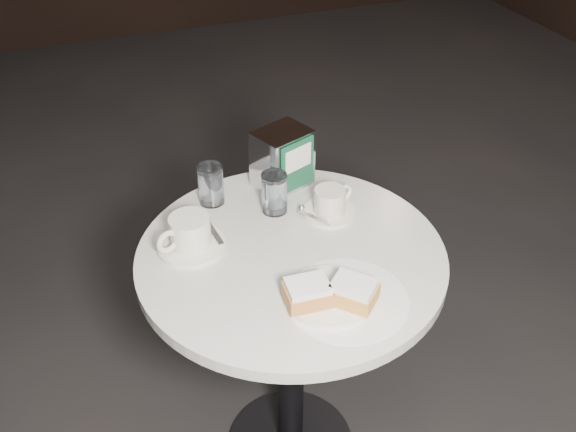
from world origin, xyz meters
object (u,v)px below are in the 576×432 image
Objects in this scene: water_glass_right at (274,193)px; napkin_dispenser at (283,159)px; beignet_plate at (330,294)px; water_glass_left at (211,185)px; coffee_cup_left at (190,235)px; coffee_cup_right at (330,203)px; cafe_table at (291,314)px.

water_glass_right is 0.63× the size of napkin_dispenser.
water_glass_right is (0.01, 0.34, 0.03)m from beignet_plate.
napkin_dispenser is (0.06, 0.10, 0.03)m from water_glass_right.
napkin_dispenser reaches higher than water_glass_right.
water_glass_left is 0.16m from water_glass_right.
coffee_cup_left is at bearing 128.73° from beignet_plate.
water_glass_left reaches higher than coffee_cup_right.
beignet_plate is 0.31m from coffee_cup_right.
coffee_cup_left is at bearing -170.73° from napkin_dispenser.
beignet_plate reaches higher than cafe_table.
coffee_cup_left is at bearing -120.39° from water_glass_left.
coffee_cup_right is (0.13, 0.28, 0.01)m from beignet_plate.
water_glass_left is at bearing 106.40° from beignet_plate.
cafe_table is at bearing -44.92° from coffee_cup_left.
coffee_cup_right is at bearing 66.00° from beignet_plate.
water_glass_right is at bearing -33.91° from water_glass_left.
cafe_table is 7.31× the size of water_glass_left.
napkin_dispenser is (-0.06, 0.16, 0.05)m from coffee_cup_right.
cafe_table is 0.29m from beignet_plate.
coffee_cup_right is 1.63× the size of water_glass_right.
coffee_cup_left is 0.33m from napkin_dispenser.
napkin_dispenser is at bearing 2.99° from water_glass_left.
water_glass_left is (-0.25, 0.15, 0.02)m from coffee_cup_right.
coffee_cup_right reaches higher than beignet_plate.
water_glass_right is 0.12m from napkin_dispenser.
napkin_dispenser is at bearing 92.11° from coffee_cup_right.
napkin_dispenser reaches higher than coffee_cup_left.
beignet_plate is 1.17× the size of coffee_cup_left.
cafe_table is at bearing -65.72° from water_glass_left.
water_glass_right is (0.02, 0.16, 0.25)m from cafe_table.
coffee_cup_right is 1.03× the size of napkin_dispenser.
water_glass_left is 0.63× the size of napkin_dispenser.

